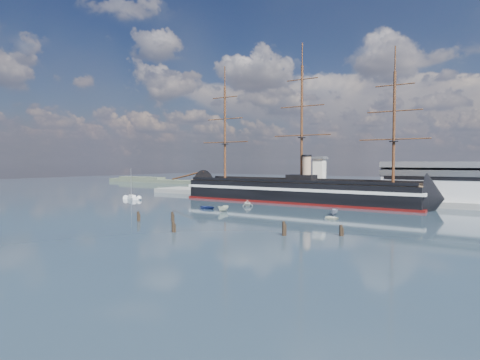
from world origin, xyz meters
The scene contains 16 objects.
ground centered at (0.00, 40.00, 0.00)m, with size 600.00×600.00×0.00m, color #222D3A.
quay centered at (10.00, 76.00, 0.00)m, with size 180.00×18.00×2.00m, color slate.
quay_tower centered at (3.00, 73.00, 9.75)m, with size 5.00×5.00×15.00m.
shoreline centered at (-139.23, 135.00, 1.45)m, with size 120.00×10.00×4.00m.
warship centered at (-2.57, 60.00, 4.04)m, with size 112.98×17.45×53.94m.
sailboat centered at (-60.76, 35.40, 0.79)m, with size 8.04×5.24×12.46m.
motorboat_a centered at (-7.31, 22.24, 0.00)m, with size 5.78×2.12×2.31m, color beige.
motorboat_b centered at (-15.73, 25.81, 0.00)m, with size 3.39×1.36×1.58m, color navy.
motorboat_c centered at (22.91, 33.51, 0.00)m, with size 5.38×1.97×2.15m, color gray.
motorboat_d centered at (-9.09, 39.02, 0.00)m, with size 6.71×2.91×2.46m, color silver.
motorboat_e centered at (25.51, 25.10, 0.00)m, with size 2.65×1.06×1.24m, color white.
piling_near_left centered at (-14.50, -4.77, 0.00)m, with size 0.64×0.64×3.17m, color black.
piling_near_mid centered at (3.71, -11.93, 0.00)m, with size 0.64×0.64×3.07m, color black.
piling_near_right centered at (25.16, -2.86, 0.00)m, with size 0.64×0.64×3.59m, color black.
piling_far_right centered at (35.03, 3.03, 0.00)m, with size 0.64×0.64×2.96m, color black.
piling_extra centered at (-7.85, 0.46, 0.00)m, with size 0.64×0.64×3.00m, color black.
Camera 1 is at (61.02, -75.32, 14.89)m, focal length 30.00 mm.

